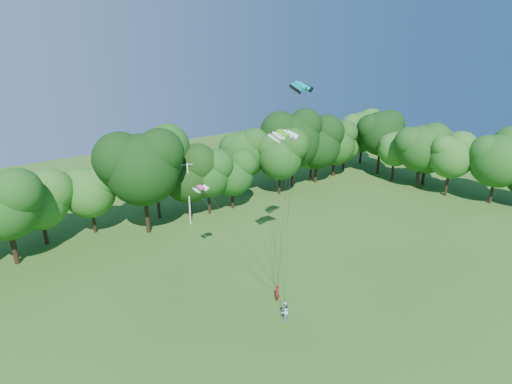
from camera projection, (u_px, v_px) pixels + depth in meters
ground at (378, 381)px, 28.62m from camera, size 160.00×160.00×0.00m
utility_pole at (189, 193)px, 52.93m from camera, size 1.62×0.72×8.57m
kite_flyer_left at (277, 293)px, 37.50m from camera, size 0.74×0.69×1.69m
kite_flyer_right at (284, 311)px, 34.75m from camera, size 1.02×0.86×1.85m
kite_teal at (301, 85)px, 36.01m from camera, size 2.88×1.82×0.67m
kite_green at (283, 133)px, 37.63m from camera, size 2.95×1.41×0.57m
kite_pink at (201, 187)px, 39.59m from camera, size 1.62×0.91×0.32m
tree_back_center at (188, 169)px, 54.83m from camera, size 7.62×7.62×11.09m
tree_back_east at (312, 138)px, 69.28m from camera, size 8.70×8.70×12.66m
tree_flank_east at (422, 144)px, 65.87m from camera, size 8.52×8.52×12.39m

